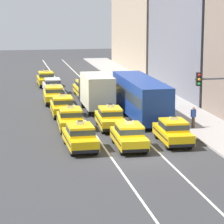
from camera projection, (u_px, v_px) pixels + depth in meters
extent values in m
plane|color=#353538|center=(137.00, 157.00, 34.79)|extent=(160.00, 160.00, 0.00)
cube|color=silver|center=(72.00, 102.00, 53.75)|extent=(0.14, 80.00, 0.01)
cube|color=silver|center=(105.00, 101.00, 54.34)|extent=(0.14, 80.00, 0.01)
cube|color=#9E9993|center=(176.00, 108.00, 50.57)|extent=(4.00, 90.00, 0.15)
cube|color=tan|center=(148.00, 3.00, 78.41)|extent=(6.00, 22.25, 18.59)
cylinder|color=black|center=(66.00, 139.00, 37.96)|extent=(0.25, 0.65, 0.64)
cylinder|color=black|center=(87.00, 138.00, 38.26)|extent=(0.25, 0.65, 0.64)
cylinder|color=black|center=(72.00, 151.00, 35.02)|extent=(0.25, 0.65, 0.64)
cylinder|color=black|center=(95.00, 150.00, 35.33)|extent=(0.25, 0.65, 0.64)
cube|color=yellow|center=(80.00, 139.00, 36.57)|extent=(1.90, 4.54, 0.70)
cube|color=black|center=(80.00, 138.00, 36.56)|extent=(1.91, 4.18, 0.10)
cube|color=yellow|center=(80.00, 130.00, 36.30)|extent=(1.64, 2.13, 0.64)
cube|color=#2D3842|center=(80.00, 130.00, 36.30)|extent=(1.67, 2.15, 0.35)
cube|color=white|center=(80.00, 123.00, 36.21)|extent=(0.56, 0.13, 0.24)
cube|color=black|center=(80.00, 121.00, 36.18)|extent=(0.32, 0.12, 0.06)
cube|color=black|center=(75.00, 135.00, 38.74)|extent=(1.71, 0.18, 0.20)
cube|color=black|center=(86.00, 152.00, 34.50)|extent=(1.71, 0.18, 0.20)
cylinder|color=black|center=(59.00, 122.00, 43.55)|extent=(0.26, 0.65, 0.64)
cylinder|color=black|center=(78.00, 121.00, 43.78)|extent=(0.26, 0.65, 0.64)
cylinder|color=black|center=(62.00, 130.00, 40.59)|extent=(0.26, 0.65, 0.64)
cylinder|color=black|center=(82.00, 130.00, 40.81)|extent=(0.26, 0.65, 0.64)
cube|color=yellow|center=(70.00, 121.00, 42.11)|extent=(1.96, 4.56, 0.70)
cube|color=black|center=(70.00, 120.00, 42.10)|extent=(1.97, 4.20, 0.10)
cube|color=yellow|center=(70.00, 113.00, 41.84)|extent=(1.67, 2.16, 0.64)
cube|color=#2D3842|center=(70.00, 113.00, 41.84)|extent=(1.70, 2.18, 0.35)
cube|color=white|center=(70.00, 107.00, 41.75)|extent=(0.56, 0.14, 0.24)
cube|color=black|center=(70.00, 105.00, 41.72)|extent=(0.32, 0.12, 0.06)
cube|color=black|center=(68.00, 118.00, 44.30)|extent=(1.71, 0.20, 0.20)
cube|color=black|center=(73.00, 131.00, 40.02)|extent=(1.71, 0.20, 0.20)
cylinder|color=black|center=(52.00, 109.00, 48.68)|extent=(0.25, 0.64, 0.64)
cylinder|color=black|center=(69.00, 108.00, 48.93)|extent=(0.25, 0.64, 0.64)
cylinder|color=black|center=(55.00, 116.00, 45.72)|extent=(0.25, 0.64, 0.64)
cylinder|color=black|center=(73.00, 115.00, 45.97)|extent=(0.25, 0.64, 0.64)
cube|color=yellow|center=(62.00, 108.00, 47.26)|extent=(1.89, 4.53, 0.70)
cube|color=black|center=(62.00, 107.00, 47.25)|extent=(1.90, 4.18, 0.10)
cube|color=yellow|center=(62.00, 100.00, 46.98)|extent=(1.64, 2.13, 0.64)
cube|color=#2D3842|center=(62.00, 100.00, 46.98)|extent=(1.66, 2.15, 0.35)
cube|color=white|center=(62.00, 95.00, 46.90)|extent=(0.56, 0.13, 0.24)
cube|color=black|center=(62.00, 94.00, 46.87)|extent=(0.32, 0.12, 0.06)
cube|color=black|center=(60.00, 106.00, 49.44)|extent=(1.71, 0.17, 0.20)
cube|color=black|center=(65.00, 116.00, 45.17)|extent=(1.71, 0.17, 0.20)
cylinder|color=black|center=(45.00, 98.00, 54.46)|extent=(0.26, 0.65, 0.64)
cylinder|color=black|center=(61.00, 97.00, 54.69)|extent=(0.26, 0.65, 0.64)
cylinder|color=black|center=(47.00, 103.00, 51.50)|extent=(0.26, 0.65, 0.64)
cylinder|color=black|center=(63.00, 103.00, 51.73)|extent=(0.26, 0.65, 0.64)
cube|color=yellow|center=(54.00, 96.00, 53.02)|extent=(1.95, 4.56, 0.70)
cube|color=black|center=(54.00, 96.00, 53.02)|extent=(1.95, 4.20, 0.10)
cube|color=yellow|center=(54.00, 90.00, 52.75)|extent=(1.67, 2.15, 0.64)
cube|color=#2D3842|center=(54.00, 90.00, 52.75)|extent=(1.69, 2.17, 0.35)
cube|color=white|center=(54.00, 85.00, 52.66)|extent=(0.56, 0.14, 0.24)
cube|color=black|center=(54.00, 83.00, 52.63)|extent=(0.32, 0.12, 0.06)
cube|color=black|center=(53.00, 95.00, 55.21)|extent=(1.71, 0.20, 0.20)
cube|color=black|center=(55.00, 103.00, 50.93)|extent=(1.71, 0.20, 0.20)
cylinder|color=black|center=(45.00, 88.00, 60.11)|extent=(0.25, 0.64, 0.64)
cylinder|color=black|center=(58.00, 88.00, 60.39)|extent=(0.25, 0.64, 0.64)
cylinder|color=black|center=(47.00, 93.00, 57.38)|extent=(0.25, 0.64, 0.64)
cylinder|color=black|center=(61.00, 92.00, 57.67)|extent=(0.25, 0.64, 0.64)
cube|color=silver|center=(52.00, 87.00, 58.82)|extent=(1.80, 4.32, 0.66)
cube|color=silver|center=(52.00, 81.00, 58.61)|extent=(1.58, 1.92, 0.60)
cube|color=#2D3842|center=(52.00, 81.00, 58.61)|extent=(1.60, 1.94, 0.33)
cylinder|color=black|center=(39.00, 82.00, 65.13)|extent=(0.24, 0.64, 0.64)
cylinder|color=black|center=(51.00, 81.00, 65.42)|extent=(0.24, 0.64, 0.64)
cylinder|color=black|center=(41.00, 86.00, 62.19)|extent=(0.24, 0.64, 0.64)
cylinder|color=black|center=(54.00, 85.00, 62.48)|extent=(0.24, 0.64, 0.64)
cube|color=yellow|center=(46.00, 80.00, 63.74)|extent=(1.83, 4.51, 0.70)
cube|color=black|center=(46.00, 80.00, 63.73)|extent=(1.84, 4.15, 0.10)
cube|color=yellow|center=(46.00, 75.00, 63.46)|extent=(1.61, 2.11, 0.64)
cube|color=#2D3842|center=(46.00, 75.00, 63.46)|extent=(1.63, 2.13, 0.35)
cube|color=white|center=(46.00, 71.00, 63.38)|extent=(0.56, 0.12, 0.24)
cube|color=black|center=(46.00, 70.00, 63.35)|extent=(0.32, 0.11, 0.06)
cube|color=black|center=(44.00, 80.00, 65.91)|extent=(1.71, 0.15, 0.20)
cube|color=black|center=(48.00, 85.00, 61.66)|extent=(1.71, 0.15, 0.20)
cylinder|color=black|center=(114.00, 138.00, 38.23)|extent=(0.26, 0.65, 0.64)
cylinder|color=black|center=(135.00, 138.00, 38.46)|extent=(0.26, 0.65, 0.64)
cylinder|color=black|center=(122.00, 150.00, 35.26)|extent=(0.26, 0.65, 0.64)
cylinder|color=black|center=(145.00, 149.00, 35.50)|extent=(0.26, 0.65, 0.64)
cube|color=yellow|center=(129.00, 138.00, 36.79)|extent=(1.93, 4.55, 0.70)
cube|color=black|center=(129.00, 138.00, 36.78)|extent=(1.94, 4.19, 0.10)
cube|color=yellow|center=(129.00, 129.00, 36.52)|extent=(1.66, 2.15, 0.64)
cube|color=#2D3842|center=(129.00, 129.00, 36.52)|extent=(1.68, 2.17, 0.35)
cube|color=white|center=(129.00, 122.00, 36.43)|extent=(0.56, 0.14, 0.24)
cube|color=black|center=(129.00, 120.00, 36.40)|extent=(0.32, 0.12, 0.06)
cube|color=black|center=(123.00, 134.00, 38.98)|extent=(1.71, 0.19, 0.20)
cube|color=black|center=(136.00, 151.00, 34.70)|extent=(1.71, 0.19, 0.20)
cylinder|color=black|center=(98.00, 121.00, 43.89)|extent=(0.27, 0.65, 0.64)
cylinder|color=black|center=(116.00, 120.00, 44.11)|extent=(0.27, 0.65, 0.64)
cylinder|color=black|center=(103.00, 129.00, 40.93)|extent=(0.27, 0.65, 0.64)
cylinder|color=black|center=(123.00, 129.00, 41.14)|extent=(0.27, 0.65, 0.64)
cube|color=yellow|center=(110.00, 120.00, 42.45)|extent=(1.99, 4.57, 0.70)
cube|color=black|center=(110.00, 119.00, 42.44)|extent=(2.00, 4.21, 0.10)
cube|color=yellow|center=(110.00, 112.00, 42.17)|extent=(1.69, 2.17, 0.64)
cube|color=#2D3842|center=(110.00, 112.00, 42.17)|extent=(1.71, 2.19, 0.35)
cube|color=white|center=(110.00, 106.00, 42.09)|extent=(0.56, 0.14, 0.24)
cube|color=black|center=(110.00, 104.00, 42.06)|extent=(0.32, 0.12, 0.06)
cube|color=black|center=(106.00, 117.00, 44.64)|extent=(1.71, 0.21, 0.20)
cube|color=black|center=(114.00, 130.00, 40.36)|extent=(1.71, 0.21, 0.20)
cylinder|color=black|center=(83.00, 104.00, 50.87)|extent=(0.24, 0.64, 0.64)
cylinder|color=black|center=(103.00, 104.00, 51.23)|extent=(0.24, 0.64, 0.64)
cylinder|color=black|center=(89.00, 113.00, 47.12)|extent=(0.24, 0.64, 0.64)
cylinder|color=black|center=(112.00, 112.00, 47.48)|extent=(0.24, 0.64, 0.64)
cube|color=black|center=(91.00, 91.00, 51.79)|extent=(2.10, 2.20, 2.10)
cube|color=#2D3842|center=(90.00, 86.00, 52.76)|extent=(1.93, 0.06, 0.76)
cube|color=beige|center=(97.00, 90.00, 48.55)|extent=(2.31, 5.20, 2.70)
cylinder|color=black|center=(75.00, 91.00, 58.33)|extent=(0.24, 0.64, 0.64)
cylinder|color=black|center=(89.00, 91.00, 58.61)|extent=(0.24, 0.64, 0.64)
cylinder|color=black|center=(80.00, 96.00, 55.39)|extent=(0.24, 0.64, 0.64)
cylinder|color=black|center=(94.00, 95.00, 55.67)|extent=(0.24, 0.64, 0.64)
cube|color=yellow|center=(85.00, 90.00, 56.93)|extent=(1.83, 4.51, 0.70)
cube|color=black|center=(85.00, 89.00, 56.92)|extent=(1.85, 4.15, 0.10)
cube|color=yellow|center=(85.00, 84.00, 56.66)|extent=(1.61, 2.11, 0.64)
cube|color=#2D3842|center=(85.00, 84.00, 56.66)|extent=(1.63, 2.13, 0.35)
cube|color=white|center=(85.00, 79.00, 56.57)|extent=(0.56, 0.12, 0.24)
cube|color=black|center=(85.00, 78.00, 56.54)|extent=(0.32, 0.11, 0.06)
cube|color=black|center=(81.00, 89.00, 59.11)|extent=(1.71, 0.15, 0.20)
cube|color=black|center=(88.00, 96.00, 54.86)|extent=(1.71, 0.15, 0.20)
cylinder|color=black|center=(157.00, 134.00, 39.46)|extent=(0.26, 0.65, 0.64)
cylinder|color=black|center=(177.00, 133.00, 39.69)|extent=(0.26, 0.65, 0.64)
cylinder|color=black|center=(168.00, 145.00, 36.49)|extent=(0.26, 0.65, 0.64)
cylinder|color=black|center=(190.00, 144.00, 36.72)|extent=(0.26, 0.65, 0.64)
cube|color=yellow|center=(173.00, 134.00, 38.02)|extent=(1.95, 4.56, 0.70)
cube|color=black|center=(173.00, 133.00, 38.01)|extent=(1.96, 4.20, 0.10)
cube|color=yellow|center=(174.00, 125.00, 37.75)|extent=(1.67, 2.15, 0.64)
cube|color=#2D3842|center=(174.00, 125.00, 37.75)|extent=(1.69, 2.17, 0.35)
cube|color=white|center=(174.00, 118.00, 37.66)|extent=(0.56, 0.14, 0.24)
cube|color=black|center=(174.00, 116.00, 37.63)|extent=(0.32, 0.12, 0.06)
cube|color=black|center=(165.00, 130.00, 40.21)|extent=(1.71, 0.20, 0.20)
cube|color=black|center=(182.00, 146.00, 35.93)|extent=(1.71, 0.20, 0.20)
cylinder|color=black|center=(120.00, 106.00, 49.83)|extent=(0.24, 0.64, 0.64)
cylinder|color=black|center=(142.00, 106.00, 50.20)|extent=(0.24, 0.64, 0.64)
cylinder|color=black|center=(138.00, 122.00, 43.35)|extent=(0.24, 0.64, 0.64)
cylinder|color=black|center=(163.00, 121.00, 43.73)|extent=(0.24, 0.64, 0.64)
cube|color=navy|center=(140.00, 96.00, 46.49)|extent=(2.50, 11.20, 2.90)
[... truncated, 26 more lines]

